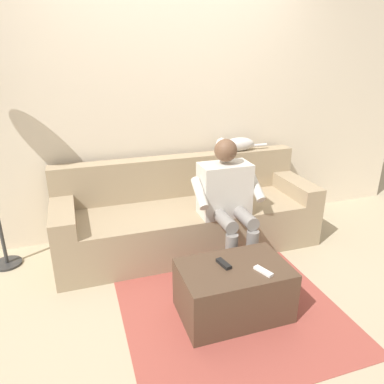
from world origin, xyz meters
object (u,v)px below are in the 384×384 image
Objects in this scene: coffee_table at (233,290)px; remote_black at (224,264)px; cat_on_backrest at (236,144)px; person_solo_seated at (227,196)px; couch at (187,217)px; remote_white at (263,271)px.

remote_black is (0.06, -0.04, 0.20)m from coffee_table.
cat_on_backrest reaches higher than remote_black.
remote_black is at bearing 64.94° from person_solo_seated.
couch is 1.18m from remote_white.
coffee_table is 0.21m from remote_black.
coffee_table is at bearing 70.87° from person_solo_seated.
person_solo_seated is at bearing 60.83° from cat_on_backrest.
person_solo_seated reaches higher than couch.
couch reaches higher than remote_black.
remote_white is at bearing 142.24° from coffee_table.
person_solo_seated is at bearing 143.48° from remote_black.
person_solo_seated reaches higher than cat_on_backrest.
couch reaches higher than remote_white.
remote_black is at bearing 86.49° from couch.
remote_white is at bearing 73.08° from cat_on_backrest.
person_solo_seated is 8.06× the size of remote_black.
coffee_table is 1.59m from cat_on_backrest.
remote_white is (-0.15, 0.12, 0.20)m from coffee_table.
remote_white is (0.43, 1.43, -0.48)m from cat_on_backrest.
cat_on_backrest reaches higher than coffee_table.
remote_black is at bearing -34.80° from coffee_table.
coffee_table is (0.00, 1.05, -0.09)m from couch.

